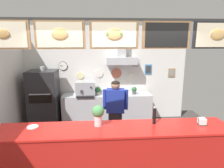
# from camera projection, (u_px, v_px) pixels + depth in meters

# --- Properties ---
(back_wall_assembly) EXTENTS (4.72, 2.87, 2.78)m
(back_wall_assembly) POSITION_uv_depth(u_px,v_px,m) (107.00, 72.00, 5.63)
(back_wall_assembly) COLOR gray
(back_wall_assembly) RESTS_ON ground_plane
(service_counter) EXTENTS (3.67, 0.63, 1.04)m
(service_counter) POSITION_uv_depth(u_px,v_px,m) (115.00, 158.00, 3.15)
(service_counter) COLOR red
(service_counter) RESTS_ON ground_plane
(back_prep_counter) EXTENTS (2.49, 0.55, 0.88)m
(back_prep_counter) POSITION_uv_depth(u_px,v_px,m) (107.00, 109.00, 5.62)
(back_prep_counter) COLOR #B7BABF
(back_prep_counter) RESTS_ON ground_plane
(pizza_oven) EXTENTS (0.74, 0.69, 1.70)m
(pizza_oven) POSITION_uv_depth(u_px,v_px,m) (44.00, 100.00, 5.25)
(pizza_oven) COLOR #232326
(pizza_oven) RESTS_ON ground_plane
(shop_worker) EXTENTS (0.55, 0.27, 1.52)m
(shop_worker) POSITION_uv_depth(u_px,v_px,m) (115.00, 112.00, 4.36)
(shop_worker) COLOR #232328
(shop_worker) RESTS_ON ground_plane
(espresso_machine) EXTENTS (0.52, 0.50, 0.39)m
(espresso_machine) POSITION_uv_depth(u_px,v_px,m) (86.00, 88.00, 5.42)
(espresso_machine) COLOR #A3A5AD
(espresso_machine) RESTS_ON back_prep_counter
(potted_basil) EXTENTS (0.15, 0.15, 0.20)m
(potted_basil) POSITION_uv_depth(u_px,v_px,m) (134.00, 90.00, 5.54)
(potted_basil) COLOR #4C4C51
(potted_basil) RESTS_ON back_prep_counter
(potted_sage) EXTENTS (0.17, 0.17, 0.21)m
(potted_sage) POSITION_uv_depth(u_px,v_px,m) (98.00, 90.00, 5.48)
(potted_sage) COLOR beige
(potted_sage) RESTS_ON back_prep_counter
(napkin_holder) EXTENTS (0.13, 0.12, 0.12)m
(napkin_holder) POSITION_uv_depth(u_px,v_px,m) (202.00, 122.00, 3.16)
(napkin_holder) COLOR #262628
(napkin_holder) RESTS_ON service_counter
(basil_vase) EXTENTS (0.19, 0.19, 0.34)m
(basil_vase) POSITION_uv_depth(u_px,v_px,m) (98.00, 114.00, 3.09)
(basil_vase) COLOR silver
(basil_vase) RESTS_ON service_counter
(condiment_plate) EXTENTS (0.17, 0.17, 0.01)m
(condiment_plate) POSITION_uv_depth(u_px,v_px,m) (33.00, 127.00, 3.07)
(condiment_plate) COLOR white
(condiment_plate) RESTS_ON service_counter
(pepper_grinder) EXTENTS (0.05, 0.05, 0.30)m
(pepper_grinder) POSITION_uv_depth(u_px,v_px,m) (154.00, 115.00, 3.17)
(pepper_grinder) COLOR black
(pepper_grinder) RESTS_ON service_counter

